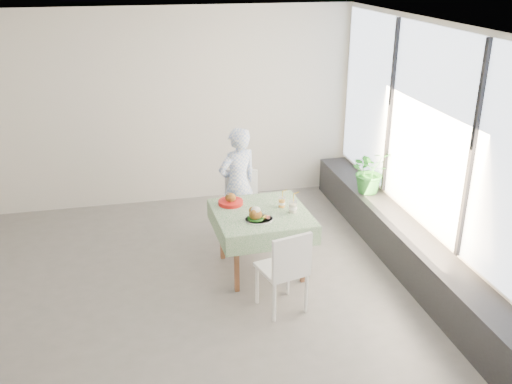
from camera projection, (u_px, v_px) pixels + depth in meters
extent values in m
plane|color=#63615E|center=(165.00, 289.00, 6.29)|extent=(6.00, 6.00, 0.00)
plane|color=white|center=(146.00, 27.00, 5.22)|extent=(6.00, 6.00, 0.00)
cube|color=silver|center=(145.00, 110.00, 8.01)|extent=(6.00, 0.02, 2.80)
cube|color=silver|center=(182.00, 309.00, 3.51)|extent=(6.00, 0.02, 2.80)
cube|color=silver|center=(427.00, 150.00, 6.37)|extent=(0.02, 5.00, 2.80)
cube|color=#D1E0F9|center=(427.00, 128.00, 6.27)|extent=(0.01, 4.80, 2.18)
cube|color=black|center=(401.00, 243.00, 6.77)|extent=(0.40, 4.80, 0.50)
cube|color=brown|center=(261.00, 214.00, 6.42)|extent=(0.93, 0.93, 0.04)
cube|color=beige|center=(261.00, 212.00, 6.41)|extent=(1.08, 1.08, 0.01)
cube|color=white|center=(240.00, 207.00, 7.23)|extent=(0.53, 0.53, 0.04)
cube|color=white|center=(241.00, 185.00, 7.32)|extent=(0.41, 0.17, 0.42)
cube|color=white|center=(282.00, 269.00, 5.79)|extent=(0.53, 0.53, 0.04)
cube|color=white|center=(292.00, 257.00, 5.54)|extent=(0.43, 0.15, 0.43)
imported|color=#8FA9E5|center=(238.00, 185.00, 7.16)|extent=(0.63, 0.53, 1.49)
cylinder|color=white|center=(259.00, 219.00, 6.20)|extent=(0.32, 0.32, 0.02)
cylinder|color=#154912|center=(256.00, 218.00, 6.19)|extent=(0.17, 0.17, 0.02)
ellipsoid|color=#8F5C22|center=(256.00, 214.00, 6.17)|extent=(0.15, 0.13, 0.11)
ellipsoid|color=white|center=(256.00, 210.00, 6.15)|extent=(0.11, 0.10, 0.07)
cylinder|color=maroon|center=(268.00, 217.00, 6.20)|extent=(0.05, 0.05, 0.03)
cylinder|color=white|center=(282.00, 202.00, 6.51)|extent=(0.08, 0.08, 0.12)
cylinder|color=#FF9F15|center=(282.00, 203.00, 6.51)|extent=(0.07, 0.07, 0.09)
cylinder|color=white|center=(282.00, 197.00, 6.49)|extent=(0.09, 0.09, 0.01)
cylinder|color=yellow|center=(282.00, 194.00, 6.47)|extent=(0.01, 0.03, 0.16)
cylinder|color=white|center=(293.00, 207.00, 6.37)|extent=(0.09, 0.09, 0.14)
cylinder|color=beige|center=(293.00, 208.00, 6.38)|extent=(0.08, 0.08, 0.10)
cylinder|color=white|center=(293.00, 201.00, 6.34)|extent=(0.10, 0.10, 0.01)
cylinder|color=yellow|center=(294.00, 197.00, 6.33)|extent=(0.01, 0.03, 0.19)
cylinder|color=red|center=(231.00, 202.00, 6.60)|extent=(0.29, 0.29, 0.05)
cylinder|color=white|center=(231.00, 201.00, 6.59)|extent=(0.24, 0.24, 0.02)
ellipsoid|color=#8F5C22|center=(231.00, 198.00, 6.57)|extent=(0.13, 0.12, 0.11)
imported|color=#256F2B|center=(371.00, 171.00, 7.47)|extent=(0.54, 0.47, 0.59)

